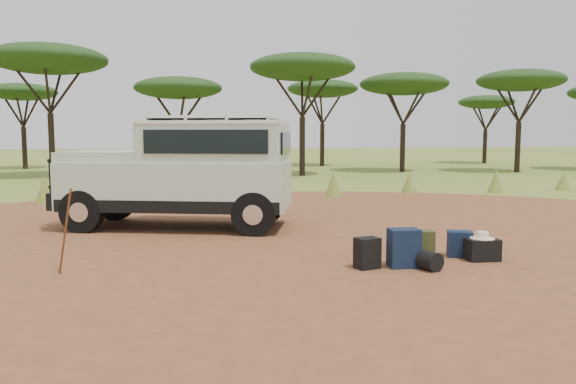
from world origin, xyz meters
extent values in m
plane|color=olive|center=(0.00, 0.00, 0.00)|extent=(140.00, 140.00, 0.00)
cylinder|color=brown|center=(0.00, 0.00, 0.00)|extent=(23.00, 23.00, 0.01)
cone|color=olive|center=(-6.00, 8.30, 0.42)|extent=(0.60, 0.60, 0.85)
cone|color=olive|center=(-3.00, 9.20, 0.35)|extent=(0.60, 0.60, 0.70)
cone|color=olive|center=(0.00, 8.80, 0.45)|extent=(0.60, 0.60, 0.90)
cone|color=olive|center=(3.00, 8.40, 0.40)|extent=(0.60, 0.60, 0.80)
cone|color=olive|center=(6.00, 9.10, 0.38)|extent=(0.60, 0.60, 0.75)
cone|color=olive|center=(9.00, 8.50, 0.42)|extent=(0.60, 0.60, 0.85)
cone|color=olive|center=(12.00, 8.90, 0.35)|extent=(0.60, 0.60, 0.70)
cylinder|color=black|center=(-8.00, 19.00, 1.53)|extent=(0.28, 0.28, 3.06)
ellipsoid|color=#193714|center=(-8.00, 19.00, 5.58)|extent=(5.50, 5.50, 1.38)
cylinder|color=black|center=(-2.00, 18.20, 1.17)|extent=(0.28, 0.28, 2.34)
ellipsoid|color=#193714|center=(-2.00, 18.20, 4.26)|extent=(4.20, 4.20, 1.05)
cylinder|color=black|center=(4.00, 17.80, 1.46)|extent=(0.28, 0.28, 2.93)
ellipsoid|color=#193714|center=(4.00, 17.80, 5.33)|extent=(5.20, 5.20, 1.30)
cylinder|color=black|center=(10.00, 19.50, 1.30)|extent=(0.28, 0.28, 2.61)
ellipsoid|color=#193714|center=(10.00, 19.50, 4.76)|extent=(4.80, 4.80, 1.20)
cylinder|color=black|center=(16.00, 18.00, 1.35)|extent=(0.28, 0.28, 2.70)
ellipsoid|color=#193714|center=(16.00, 18.00, 4.92)|extent=(4.60, 4.60, 1.15)
cylinder|color=black|center=(-11.00, 26.00, 1.24)|extent=(0.28, 0.28, 2.48)
ellipsoid|color=#193714|center=(-11.00, 26.00, 4.51)|extent=(4.00, 4.00, 1.00)
cylinder|color=black|center=(7.00, 25.50, 1.35)|extent=(0.28, 0.28, 2.70)
ellipsoid|color=#193714|center=(7.00, 25.50, 4.92)|extent=(4.50, 4.50, 1.12)
cylinder|color=black|center=(19.00, 26.50, 1.17)|extent=(0.28, 0.28, 2.34)
ellipsoid|color=#193714|center=(19.00, 26.50, 4.26)|extent=(3.80, 3.80, 0.95)
cube|color=#B6CCAE|center=(-2.04, 3.19, 0.97)|extent=(5.27, 3.34, 1.03)
cube|color=black|center=(-2.04, 3.19, 0.59)|extent=(5.19, 3.35, 0.26)
cube|color=#B6CCAE|center=(-1.20, 2.94, 1.90)|extent=(3.46, 2.73, 0.82)
cube|color=white|center=(-1.20, 2.94, 2.34)|extent=(3.48, 2.77, 0.07)
cube|color=white|center=(-1.20, 2.94, 2.45)|extent=(3.21, 2.58, 0.05)
cube|color=#B6CCAE|center=(-3.51, 3.64, 1.60)|extent=(2.28, 2.33, 0.22)
cube|color=black|center=(-2.63, 3.37, 1.94)|extent=(0.65, 1.63, 0.57)
cube|color=black|center=(-1.48, 1.99, 1.94)|extent=(2.48, 0.79, 0.49)
cube|color=black|center=(-0.91, 3.88, 1.94)|extent=(2.48, 0.79, 0.49)
cube|color=black|center=(0.28, 2.49, 1.90)|extent=(0.52, 1.56, 0.45)
cube|color=black|center=(-4.44, 3.92, 0.65)|extent=(0.72, 1.93, 0.37)
cylinder|color=black|center=(-4.57, 3.95, 1.52)|extent=(0.48, 1.37, 0.08)
cylinder|color=black|center=(-4.57, 3.95, 0.95)|extent=(0.48, 1.37, 0.08)
cylinder|color=silver|center=(-4.68, 3.67, 1.31)|extent=(0.14, 0.25, 0.24)
cylinder|color=silver|center=(-4.50, 4.25, 1.31)|extent=(0.14, 0.25, 0.24)
cube|color=white|center=(-4.52, 3.94, 0.78)|extent=(0.17, 0.45, 0.13)
cylinder|color=black|center=(-2.27, 4.25, 1.82)|extent=(0.11, 0.11, 0.90)
cylinder|color=black|center=(-4.06, 2.89, 0.46)|extent=(0.96, 0.56, 0.91)
cylinder|color=black|center=(-3.55, 4.56, 0.46)|extent=(0.96, 0.56, 0.91)
cylinder|color=black|center=(-0.52, 1.82, 0.46)|extent=(0.96, 0.56, 0.91)
cylinder|color=black|center=(-0.01, 3.49, 0.46)|extent=(0.96, 0.56, 0.91)
cylinder|color=brown|center=(-3.69, -0.86, 0.66)|extent=(0.28, 0.19, 1.31)
cube|color=black|center=(0.85, -1.33, 0.25)|extent=(0.42, 0.36, 0.49)
cube|color=#13223D|center=(1.44, -1.35, 0.31)|extent=(0.49, 0.36, 0.62)
cube|color=#393D1C|center=(1.90, -1.01, 0.26)|extent=(0.40, 0.31, 0.51)
cube|color=#13223D|center=(2.68, -0.82, 0.22)|extent=(0.48, 0.42, 0.45)
cube|color=black|center=(2.91, -1.15, 0.18)|extent=(0.54, 0.40, 0.37)
cylinder|color=black|center=(1.75, -1.63, 0.15)|extent=(0.39, 0.39, 0.30)
cylinder|color=beige|center=(2.91, -1.15, 0.38)|extent=(0.39, 0.39, 0.02)
cylinder|color=beige|center=(2.91, -1.15, 0.43)|extent=(0.20, 0.20, 0.10)
camera|label=1|loc=(-1.99, -9.53, 2.11)|focal=35.00mm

